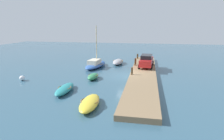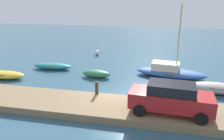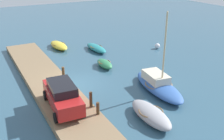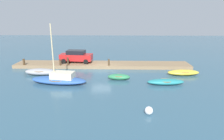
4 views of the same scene
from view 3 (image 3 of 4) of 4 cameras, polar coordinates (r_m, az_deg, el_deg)
The scene contains 12 objects.
ground_plane at distance 21.12m, azimuth -7.81°, elevation -3.13°, with size 84.00×84.00×0.00m, color #33566B.
dock_platform at distance 20.51m, azimuth -12.85°, elevation -3.66°, with size 23.34×3.06×0.43m, color #846B4C.
dinghy_green at distance 24.22m, azimuth -1.61°, elevation 1.36°, with size 2.47×1.14×0.63m.
rowboat_grey at distance 16.58m, azimuth 8.33°, elevation -9.37°, with size 3.82×1.64×0.75m.
sailboat_blue at distance 20.17m, azimuth 9.88°, elevation -3.04°, with size 6.00×2.72×6.00m.
rowboat_teal at distance 28.80m, azimuth -3.41°, elevation 4.76°, with size 3.74×1.34×0.57m.
rowboat_yellow at distance 30.17m, azimuth -11.39°, elevation 5.23°, with size 3.71×1.53×0.62m.
mooring_post_west at distance 21.40m, azimuth -10.45°, elevation -0.43°, with size 0.22×0.22×0.85m, color #47331E.
mooring_post_mid_west at distance 16.86m, azimuth -4.57°, elevation -6.35°, with size 0.20×0.20×1.04m, color #47331E.
mooring_post_mid_east at distance 16.13m, azimuth -3.06°, elevation -8.26°, with size 0.20×0.20×0.80m, color #47331E.
parked_car at distance 16.86m, azimuth -10.65°, elevation -5.32°, with size 4.42×2.10×1.69m.
marker_buoy at distance 29.85m, azimuth 9.75°, elevation 5.11°, with size 0.59×0.59×0.59m, color silver.
Camera 3 is at (17.91, -6.53, 9.09)m, focal length 42.44 mm.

